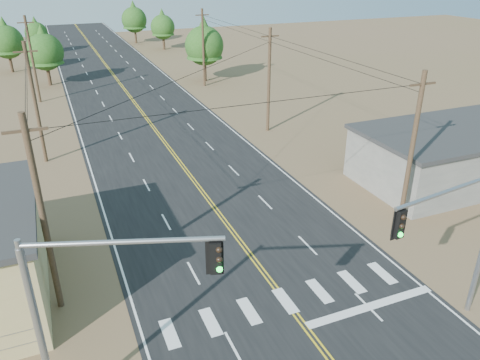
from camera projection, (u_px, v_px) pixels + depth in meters
road at (172, 152)px, 42.01m from camera, size 15.00×200.00×0.02m
building_right at (457, 155)px, 36.05m from camera, size 15.00×8.00×4.00m
utility_pole_left_near at (43, 216)px, 21.15m from camera, size 1.80×0.30×10.00m
utility_pole_left_mid at (35, 103)px, 37.86m from camera, size 1.80×0.30×10.00m
utility_pole_left_far at (32, 59)px, 54.57m from camera, size 1.80×0.30×10.00m
utility_pole_right_near at (412, 151)px, 28.43m from camera, size 1.80×0.30×10.00m
utility_pole_right_mid at (269, 80)px, 45.14m from camera, size 1.80×0.30×10.00m
utility_pole_right_far at (203, 47)px, 61.84m from camera, size 1.80×0.30×10.00m
signal_mast_left at (90, 302)px, 15.56m from camera, size 6.23×2.37×7.83m
signal_mast_right at (464, 229)px, 19.95m from camera, size 6.57×1.30×7.67m
tree_left_near at (44, 48)px, 62.20m from camera, size 4.87×4.87×8.12m
tree_left_mid at (6, 38)px, 69.62m from camera, size 4.92×4.92×8.19m
tree_left_far at (36, 31)px, 84.04m from camera, size 3.96×3.96×6.61m
tree_right_near at (204, 42)px, 64.23m from camera, size 5.33×5.33×8.89m
tree_right_mid at (163, 24)px, 88.01m from camera, size 4.50×4.50×7.51m
tree_right_far at (134, 17)px, 94.56m from camera, size 5.01×5.01×8.36m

